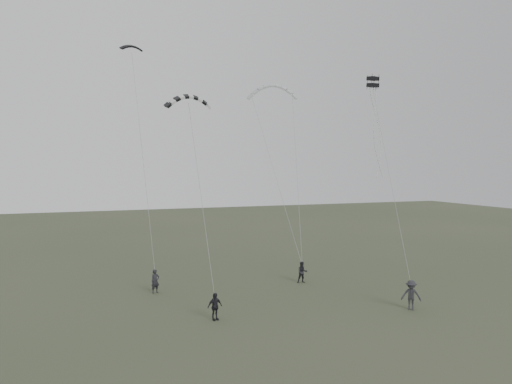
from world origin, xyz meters
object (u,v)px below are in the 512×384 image
object	(u,v)px
kite_pale_large	(272,86)
kite_box	(373,82)
flyer_right	(302,272)
flyer_left	(155,281)
kite_striped	(189,96)
kite_dark_small	(132,46)
flyer_center	(215,306)
flyer_far	(411,295)

from	to	relation	value
kite_pale_large	kite_box	bearing A→B (deg)	-57.43
flyer_right	kite_pale_large	world-z (taller)	kite_pale_large
flyer_left	kite_box	bearing A→B (deg)	-33.47
kite_striped	kite_box	bearing A→B (deg)	-2.08
flyer_left	kite_dark_small	distance (m)	16.16
flyer_center	flyer_far	world-z (taller)	flyer_far
flyer_center	kite_dark_small	distance (m)	19.06
kite_pale_large	kite_striped	size ratio (longest dim) A/B	1.59
kite_striped	kite_box	xyz separation A→B (m)	(12.24, -1.33, 1.39)
kite_pale_large	kite_striped	world-z (taller)	kite_pale_large
flyer_right	kite_box	size ratio (longest dim) A/B	2.15
kite_dark_small	kite_pale_large	distance (m)	13.81
kite_box	flyer_far	bearing A→B (deg)	-104.09
flyer_left	kite_striped	xyz separation A→B (m)	(1.73, -2.46, 11.75)
kite_dark_small	kite_striped	world-z (taller)	kite_dark_small
kite_pale_large	kite_box	distance (m)	12.54
flyer_far	kite_striped	bearing A→B (deg)	-172.23
kite_dark_small	kite_box	bearing A→B (deg)	-35.00
flyer_right	kite_dark_small	distance (m)	19.81
flyer_far	flyer_right	bearing A→B (deg)	147.34
kite_striped	flyer_left	bearing A→B (deg)	129.20
kite_pale_large	kite_box	world-z (taller)	kite_pale_large
flyer_left	flyer_center	size ratio (longest dim) A/B	1.04
flyer_far	kite_striped	xyz separation A→B (m)	(-11.46, 6.62, 11.67)
flyer_center	kite_striped	distance (m)	12.60
kite_pale_large	kite_striped	xyz separation A→B (m)	(-10.09, -10.94, -2.85)
kite_striped	flyer_right	bearing A→B (deg)	14.91
flyer_center	flyer_left	bearing A→B (deg)	91.34
kite_dark_small	kite_pale_large	bearing A→B (deg)	12.61
kite_striped	flyer_far	bearing A→B (deg)	-25.87
flyer_far	kite_striped	size ratio (longest dim) A/B	0.61
flyer_right	kite_striped	bearing A→B (deg)	-156.15
kite_dark_small	flyer_far	bearing A→B (deg)	-50.81
flyer_left	flyer_right	xyz separation A→B (m)	(10.26, -0.84, -0.02)
kite_striped	kite_box	world-z (taller)	kite_box
flyer_far	kite_striped	distance (m)	17.64
flyer_far	kite_pale_large	world-z (taller)	kite_pale_large
flyer_center	kite_dark_small	size ratio (longest dim) A/B	0.98
kite_pale_large	flyer_left	bearing A→B (deg)	-121.71
kite_pale_large	flyer_right	bearing A→B (deg)	-76.86
flyer_right	kite_striped	world-z (taller)	kite_striped
flyer_right	kite_striped	distance (m)	14.63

